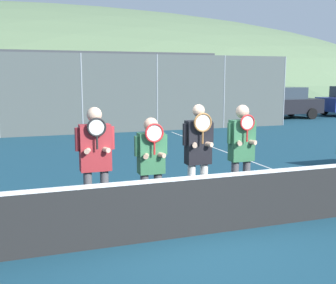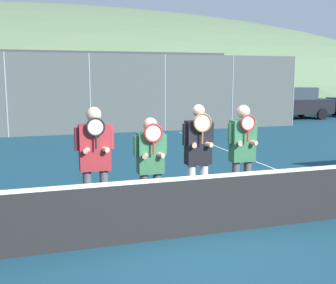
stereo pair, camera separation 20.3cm
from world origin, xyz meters
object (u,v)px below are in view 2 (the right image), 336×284
object	(u,v)px
car_left_of_center	(100,105)
car_center	(197,103)
player_rightmost	(242,149)
player_center_left	(151,161)
car_right_of_center	(288,103)
player_leftmost	(95,156)
player_center_right	(198,152)

from	to	relation	value
car_left_of_center	car_center	xyz separation A→B (m)	(5.06, 0.26, -0.01)
player_rightmost	car_left_of_center	xyz separation A→B (m)	(-0.38, 13.69, -0.14)
player_rightmost	player_center_left	bearing A→B (deg)	-176.82
car_center	player_rightmost	bearing A→B (deg)	-108.52
car_left_of_center	player_center_left	bearing A→B (deg)	-95.24
player_center_left	car_right_of_center	distance (m)	17.90
player_leftmost	car_right_of_center	distance (m)	18.38
player_leftmost	car_center	bearing A→B (deg)	62.77
player_leftmost	car_left_of_center	xyz separation A→B (m)	(2.12, 13.68, -0.17)
player_rightmost	car_center	xyz separation A→B (m)	(4.67, 13.96, -0.15)
player_center_left	car_center	xyz separation A→B (m)	(6.32, 14.05, -0.07)
player_rightmost	car_right_of_center	bearing A→B (deg)	54.08
player_rightmost	car_right_of_center	xyz separation A→B (m)	(9.86, 13.62, -0.21)
player_center_left	car_left_of_center	xyz separation A→B (m)	(1.26, 13.78, -0.06)
car_right_of_center	player_center_left	bearing A→B (deg)	-130.02
player_leftmost	player_center_left	size ratio (longest dim) A/B	1.10
player_center_left	player_rightmost	size ratio (longest dim) A/B	0.92
player_leftmost	player_rightmost	bearing A→B (deg)	-0.29
car_left_of_center	player_leftmost	bearing A→B (deg)	-98.80
player_center_left	player_rightmost	world-z (taller)	player_rightmost
player_leftmost	car_left_of_center	size ratio (longest dim) A/B	0.43
player_center_left	car_center	bearing A→B (deg)	65.77
car_center	car_left_of_center	bearing A→B (deg)	-177.03
player_rightmost	car_center	bearing A→B (deg)	71.48
player_center_left	player_center_right	bearing A→B (deg)	2.51
player_rightmost	car_left_of_center	world-z (taller)	car_left_of_center
player_center_left	player_rightmost	bearing A→B (deg)	3.18
player_leftmost	player_center_right	bearing A→B (deg)	-2.35
car_left_of_center	car_center	world-z (taller)	car_left_of_center
player_center_right	car_center	bearing A→B (deg)	68.55
car_right_of_center	car_left_of_center	bearing A→B (deg)	179.57
player_leftmost	player_center_right	size ratio (longest dim) A/B	1.00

